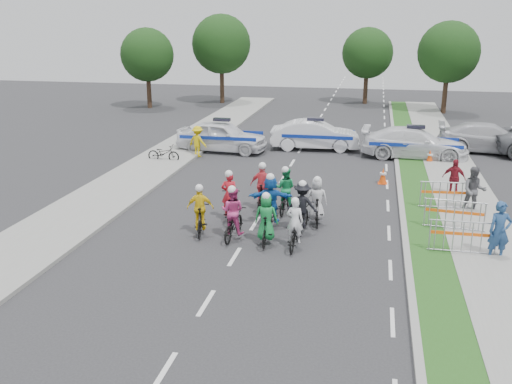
% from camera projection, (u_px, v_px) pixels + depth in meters
% --- Properties ---
extents(ground, '(90.00, 90.00, 0.00)m').
position_uv_depth(ground, '(235.00, 257.00, 17.22)').
color(ground, '#28282B').
rests_on(ground, ground).
extents(curb_right, '(0.20, 60.00, 0.12)m').
position_uv_depth(curb_right, '(402.00, 213.00, 20.88)').
color(curb_right, gray).
rests_on(curb_right, ground).
extents(grass_strip, '(1.20, 60.00, 0.11)m').
position_uv_depth(grass_strip, '(422.00, 215.00, 20.75)').
color(grass_strip, '#254616').
rests_on(grass_strip, ground).
extents(sidewalk_right, '(2.40, 60.00, 0.13)m').
position_uv_depth(sidewalk_right, '(474.00, 218.00, 20.39)').
color(sidewalk_right, gray).
rests_on(sidewalk_right, ground).
extents(sidewalk_left, '(3.00, 60.00, 0.13)m').
position_uv_depth(sidewalk_left, '(109.00, 194.00, 23.16)').
color(sidewalk_left, gray).
rests_on(sidewalk_left, ground).
extents(rider_0, '(0.64, 1.67, 1.68)m').
position_uv_depth(rider_0, '(295.00, 231.00, 17.77)').
color(rider_0, black).
rests_on(rider_0, ground).
extents(rider_1, '(0.76, 1.68, 1.75)m').
position_uv_depth(rider_1, '(266.00, 224.00, 18.02)').
color(rider_1, black).
rests_on(rider_1, ground).
extents(rider_2, '(0.79, 1.81, 1.82)m').
position_uv_depth(rider_2, '(233.00, 219.00, 18.50)').
color(rider_2, black).
rests_on(rider_2, ground).
extents(rider_3, '(0.94, 1.73, 1.76)m').
position_uv_depth(rider_3, '(201.00, 215.00, 18.83)').
color(rider_3, black).
rests_on(rider_3, ground).
extents(rider_4, '(1.05, 1.83, 1.83)m').
position_uv_depth(rider_4, '(302.00, 212.00, 19.03)').
color(rider_4, black).
rests_on(rider_4, ground).
extents(rider_5, '(1.59, 1.89, 1.92)m').
position_uv_depth(rider_5, '(271.00, 204.00, 19.53)').
color(rider_5, black).
rests_on(rider_5, ground).
extents(rider_6, '(0.93, 1.91, 1.87)m').
position_uv_depth(rider_6, '(230.00, 204.00, 20.19)').
color(rider_6, black).
rests_on(rider_6, ground).
extents(rider_7, '(0.80, 1.72, 1.75)m').
position_uv_depth(rider_7, '(317.00, 205.00, 19.80)').
color(rider_7, black).
rests_on(rider_7, ground).
extents(rider_8, '(0.77, 1.77, 1.78)m').
position_uv_depth(rider_8, '(285.00, 195.00, 21.03)').
color(rider_8, black).
rests_on(rider_8, ground).
extents(rider_9, '(0.94, 1.78, 1.86)m').
position_uv_depth(rider_9, '(263.00, 192.00, 21.27)').
color(rider_9, black).
rests_on(rider_9, ground).
extents(police_car_0, '(4.99, 2.30, 1.66)m').
position_uv_depth(police_car_0, '(222.00, 136.00, 30.74)').
color(police_car_0, white).
rests_on(police_car_0, ground).
extents(police_car_1, '(4.94, 2.08, 1.59)m').
position_uv_depth(police_car_1, '(315.00, 135.00, 31.24)').
color(police_car_1, white).
rests_on(police_car_1, ground).
extents(police_car_2, '(5.48, 2.48, 1.56)m').
position_uv_depth(police_car_2, '(415.00, 143.00, 29.27)').
color(police_car_2, white).
rests_on(police_car_2, ground).
extents(civilian_sedan, '(5.48, 2.58, 1.54)m').
position_uv_depth(civilian_sedan, '(489.00, 138.00, 30.56)').
color(civilian_sedan, '#BDBCC2').
rests_on(civilian_sedan, ground).
extents(spectator_0, '(0.73, 0.54, 1.82)m').
position_uv_depth(spectator_0, '(500.00, 231.00, 16.74)').
color(spectator_0, navy).
rests_on(spectator_0, ground).
extents(spectator_1, '(0.90, 0.72, 1.77)m').
position_uv_depth(spectator_1, '(474.00, 191.00, 20.79)').
color(spectator_1, '#525256').
rests_on(spectator_1, ground).
extents(spectator_2, '(0.98, 0.63, 1.55)m').
position_uv_depth(spectator_2, '(454.00, 178.00, 22.85)').
color(spectator_2, maroon).
rests_on(spectator_2, ground).
extents(marshal_hiviz, '(1.18, 0.92, 1.61)m').
position_uv_depth(marshal_hiviz, '(198.00, 141.00, 29.56)').
color(marshal_hiviz, '#D8BA0B').
rests_on(marshal_hiviz, ground).
extents(barrier_0, '(2.00, 0.51, 1.12)m').
position_uv_depth(barrier_0, '(462.00, 239.00, 17.12)').
color(barrier_0, '#A5A8AD').
rests_on(barrier_0, ground).
extents(barrier_1, '(2.04, 0.72, 1.12)m').
position_uv_depth(barrier_1, '(454.00, 216.00, 19.06)').
color(barrier_1, '#A5A8AD').
rests_on(barrier_1, ground).
extents(barrier_2, '(2.03, 0.66, 1.12)m').
position_uv_depth(barrier_2, '(447.00, 196.00, 21.21)').
color(barrier_2, '#A5A8AD').
rests_on(barrier_2, ground).
extents(cone_0, '(0.40, 0.40, 0.70)m').
position_uv_depth(cone_0, '(383.00, 176.00, 24.80)').
color(cone_0, '#F24C0C').
rests_on(cone_0, ground).
extents(cone_1, '(0.40, 0.40, 0.70)m').
position_uv_depth(cone_1, '(430.00, 157.00, 28.27)').
color(cone_1, '#F24C0C').
rests_on(cone_1, ground).
extents(parked_bike, '(1.67, 0.63, 0.87)m').
position_uv_depth(parked_bike, '(164.00, 153.00, 28.60)').
color(parked_bike, black).
rests_on(parked_bike, ground).
extents(tree_0, '(4.20, 4.20, 6.30)m').
position_uv_depth(tree_0, '(147.00, 55.00, 44.97)').
color(tree_0, '#382619').
rests_on(tree_0, ground).
extents(tree_1, '(4.55, 4.55, 6.82)m').
position_uv_depth(tree_1, '(449.00, 52.00, 42.23)').
color(tree_1, '#382619').
rests_on(tree_1, ground).
extents(tree_3, '(4.90, 4.90, 7.35)m').
position_uv_depth(tree_3, '(221.00, 44.00, 47.53)').
color(tree_3, '#382619').
rests_on(tree_3, ground).
extents(tree_4, '(4.20, 4.20, 6.30)m').
position_uv_depth(tree_4, '(367.00, 53.00, 47.25)').
color(tree_4, '#382619').
rests_on(tree_4, ground).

